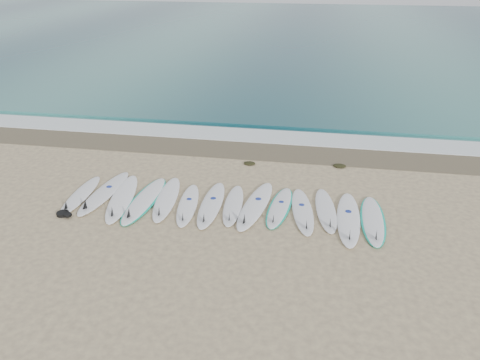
% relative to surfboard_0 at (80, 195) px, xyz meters
% --- Properties ---
extents(ground, '(120.00, 120.00, 0.00)m').
position_rel_surfboard_0_xyz_m(ground, '(4.01, 0.18, -0.05)').
color(ground, tan).
extents(ocean, '(120.00, 55.00, 0.03)m').
position_rel_surfboard_0_xyz_m(ocean, '(4.01, 32.68, -0.04)').
color(ocean, '#246062').
rests_on(ocean, ground).
extents(wet_sand_band, '(120.00, 1.80, 0.01)m').
position_rel_surfboard_0_xyz_m(wet_sand_band, '(4.01, 4.28, -0.05)').
color(wet_sand_band, brown).
rests_on(wet_sand_band, ground).
extents(foam_band, '(120.00, 1.40, 0.04)m').
position_rel_surfboard_0_xyz_m(foam_band, '(4.01, 5.68, -0.03)').
color(foam_band, silver).
rests_on(foam_band, ground).
extents(wave_crest, '(120.00, 1.00, 0.10)m').
position_rel_surfboard_0_xyz_m(wave_crest, '(4.01, 7.18, -0.00)').
color(wave_crest, '#246062').
rests_on(wave_crest, ground).
extents(surfboard_0, '(0.62, 2.43, 0.31)m').
position_rel_surfboard_0_xyz_m(surfboard_0, '(0.00, 0.00, 0.00)').
color(surfboard_0, white).
rests_on(surfboard_0, ground).
extents(surfboard_1, '(0.74, 2.85, 0.36)m').
position_rel_surfboard_0_xyz_m(surfboard_1, '(0.60, 0.22, 0.01)').
color(surfboard_1, silver).
rests_on(surfboard_1, ground).
extents(surfboard_2, '(1.08, 2.96, 0.37)m').
position_rel_surfboard_0_xyz_m(surfboard_2, '(1.23, -0.01, 0.01)').
color(surfboard_2, white).
rests_on(surfboard_2, ground).
extents(surfboard_3, '(0.76, 2.85, 0.36)m').
position_rel_surfboard_0_xyz_m(surfboard_3, '(1.87, 0.02, 0.00)').
color(surfboard_3, white).
rests_on(surfboard_3, ground).
extents(surfboard_4, '(0.86, 2.72, 0.34)m').
position_rel_surfboard_0_xyz_m(surfboard_4, '(2.45, 0.18, 0.01)').
color(surfboard_4, white).
rests_on(surfboard_4, ground).
extents(surfboard_5, '(0.81, 2.46, 0.31)m').
position_rel_surfboard_0_xyz_m(surfboard_5, '(3.12, -0.05, 0.00)').
color(surfboard_5, white).
rests_on(surfboard_5, ground).
extents(surfboard_6, '(0.64, 2.68, 0.34)m').
position_rel_surfboard_0_xyz_m(surfboard_6, '(3.73, 0.06, 0.01)').
color(surfboard_6, white).
rests_on(surfboard_6, ground).
extents(surfboard_7, '(0.64, 2.37, 0.30)m').
position_rel_surfboard_0_xyz_m(surfboard_7, '(4.32, 0.14, -0.00)').
color(surfboard_7, white).
rests_on(surfboard_7, ground).
extents(surfboard_8, '(0.96, 2.90, 0.36)m').
position_rel_surfboard_0_xyz_m(surfboard_8, '(4.90, 0.20, 0.01)').
color(surfboard_8, white).
rests_on(surfboard_8, ground).
extents(surfboard_9, '(0.79, 2.40, 0.30)m').
position_rel_surfboard_0_xyz_m(surfboard_9, '(5.55, 0.27, -0.01)').
color(surfboard_9, silver).
rests_on(surfboard_9, ground).
extents(surfboard_10, '(0.90, 2.58, 0.32)m').
position_rel_surfboard_0_xyz_m(surfboard_10, '(6.18, 0.13, 0.00)').
color(surfboard_10, white).
rests_on(surfboard_10, ground).
extents(surfboard_11, '(0.79, 2.48, 0.31)m').
position_rel_surfboard_0_xyz_m(surfboard_11, '(6.78, 0.29, 0.00)').
color(surfboard_11, silver).
rests_on(surfboard_11, ground).
extents(surfboard_12, '(0.63, 2.83, 0.36)m').
position_rel_surfboard_0_xyz_m(surfboard_12, '(7.34, -0.08, 0.01)').
color(surfboard_12, white).
rests_on(surfboard_12, ground).
extents(surfboard_13, '(0.65, 2.59, 0.33)m').
position_rel_surfboard_0_xyz_m(surfboard_13, '(7.95, -0.02, -0.00)').
color(surfboard_13, white).
rests_on(surfboard_13, ground).
extents(seaweed_near, '(0.38, 0.30, 0.07)m').
position_rel_surfboard_0_xyz_m(seaweed_near, '(4.32, 3.06, -0.02)').
color(seaweed_near, black).
rests_on(seaweed_near, ground).
extents(seaweed_far, '(0.41, 0.32, 0.08)m').
position_rel_surfboard_0_xyz_m(seaweed_far, '(7.19, 3.34, -0.01)').
color(seaweed_far, black).
rests_on(seaweed_far, ground).
extents(leash_coil, '(0.46, 0.36, 0.11)m').
position_rel_surfboard_0_xyz_m(leash_coil, '(0.08, -1.04, -0.00)').
color(leash_coil, black).
rests_on(leash_coil, ground).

